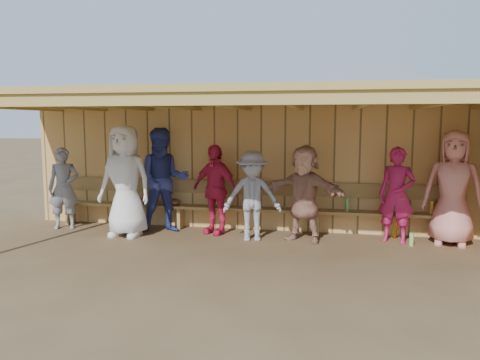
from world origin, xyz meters
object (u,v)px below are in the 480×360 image
player_c (164,180)px  player_d (215,189)px  player_g (397,195)px  bench (248,203)px  player_f (304,193)px  player_h (453,188)px  player_b (125,181)px  player_a (64,188)px  player_e (252,196)px

player_c → player_d: size_ratio=1.18×
player_g → bench: bearing=-170.8°
player_f → player_h: bearing=24.3°
player_b → player_g: size_ratio=1.22×
player_d → player_f: 1.63m
player_b → player_d: size_ratio=1.22×
player_c → player_h: size_ratio=1.01×
player_a → player_b: size_ratio=0.78×
player_d → player_a: bearing=-154.6°
player_f → bench: bearing=171.9°
player_b → bench: size_ratio=0.26×
player_b → player_c: (0.55, 0.44, -0.03)m
player_d → player_g: player_d is taller
player_a → player_f: size_ratio=0.94×
player_g → bench: player_g is taller
player_b → player_g: bearing=9.6°
player_c → player_e: (1.70, -0.30, -0.19)m
player_a → player_g: 6.06m
player_a → player_c: player_c is taller
player_a → bench: player_a is taller
player_d → player_e: 0.83m
player_a → player_e: 3.67m
player_c → player_e: 1.74m
player_a → player_f: (4.53, -0.09, 0.05)m
player_c → bench: bearing=-7.7°
player_g → player_h: 0.89m
player_e → player_g: (2.40, 0.33, 0.04)m
player_e → player_g: bearing=-5.2°
player_f → bench: 1.23m
player_b → player_c: 0.70m
player_a → bench: size_ratio=0.20×
player_b → player_d: (1.50, 0.49, -0.18)m
player_e → player_b: bearing=170.5°
bench → player_c: bearing=-166.2°
player_e → bench: 0.74m
player_a → player_b: player_b is taller
player_b → player_f: bearing=8.6°
player_d → player_b: bearing=-139.3°
player_e → bench: size_ratio=0.20×
player_g → bench: (-2.59, 0.34, -0.28)m
player_g → player_h: size_ratio=0.85×
player_a → player_f: player_f is taller
player_b → player_c: bearing=42.5°
player_d → player_f: (1.62, -0.24, 0.01)m
player_c → player_e: bearing=-31.5°
player_c → bench: player_c is taller
player_b → player_h: 5.54m
player_a → player_d: player_d is taller
player_b → player_f: (3.12, 0.26, -0.17)m
player_f → player_g: (1.53, 0.21, -0.01)m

